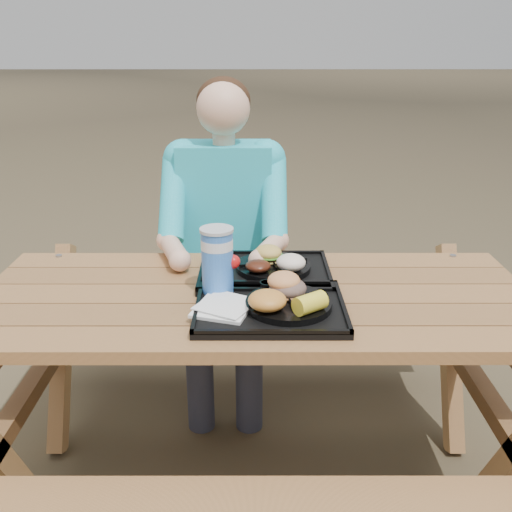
{
  "coord_description": "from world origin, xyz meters",
  "views": [
    {
      "loc": [
        -0.0,
        -1.69,
        1.53
      ],
      "look_at": [
        0.0,
        0.0,
        0.88
      ],
      "focal_mm": 40.0,
      "sensor_mm": 36.0,
      "label": 1
    }
  ],
  "objects": [
    {
      "name": "burger",
      "position": [
        0.04,
        0.19,
        0.83
      ],
      "size": [
        0.1,
        0.1,
        0.09
      ],
      "primitive_type": null,
      "color": "gold",
      "rests_on": "plate_far"
    },
    {
      "name": "mac_cheese",
      "position": [
        0.03,
        -0.2,
        0.82
      ],
      "size": [
        0.11,
        0.11,
        0.06
      ],
      "primitive_type": "ellipsoid",
      "color": "gold",
      "rests_on": "plate_near"
    },
    {
      "name": "condiment_mustard",
      "position": [
        0.1,
        -0.01,
        0.79
      ],
      "size": [
        0.06,
        0.06,
        0.03
      ],
      "primitive_type": "cylinder",
      "color": "gold",
      "rests_on": "tray_near"
    },
    {
      "name": "tray_far",
      "position": [
        0.03,
        0.15,
        0.76
      ],
      "size": [
        0.45,
        0.35,
        0.02
      ],
      "primitive_type": "cube",
      "color": "black",
      "rests_on": "picnic_table"
    },
    {
      "name": "cutlery_far",
      "position": [
        -0.13,
        0.16,
        0.77
      ],
      "size": [
        0.07,
        0.15,
        0.01
      ],
      "primitive_type": "cube",
      "rotation": [
        0.0,
        0.0,
        0.29
      ],
      "color": "black",
      "rests_on": "tray_far"
    },
    {
      "name": "soda_cup",
      "position": [
        -0.12,
        -0.03,
        0.87
      ],
      "size": [
        0.1,
        0.1,
        0.2
      ],
      "primitive_type": "cylinder",
      "color": "blue",
      "rests_on": "tray_near"
    },
    {
      "name": "plate_far",
      "position": [
        0.06,
        0.16,
        0.78
      ],
      "size": [
        0.26,
        0.26,
        0.02
      ],
      "primitive_type": "cylinder",
      "color": "black",
      "rests_on": "tray_far"
    },
    {
      "name": "plate_near",
      "position": [
        0.1,
        -0.14,
        0.78
      ],
      "size": [
        0.26,
        0.26,
        0.02
      ],
      "primitive_type": "cylinder",
      "color": "black",
      "rests_on": "tray_near"
    },
    {
      "name": "picnic_table",
      "position": [
        0.0,
        0.0,
        0.38
      ],
      "size": [
        1.8,
        1.49,
        0.75
      ],
      "primitive_type": null,
      "color": "#999999",
      "rests_on": "ground"
    },
    {
      "name": "napkin_stack",
      "position": [
        -0.1,
        -0.16,
        0.78
      ],
      "size": [
        0.2,
        0.2,
        0.02
      ],
      "primitive_type": "cube",
      "rotation": [
        0.0,
        0.0,
        -0.29
      ],
      "color": "white",
      "rests_on": "tray_near"
    },
    {
      "name": "tray_near",
      "position": [
        0.04,
        -0.14,
        0.76
      ],
      "size": [
        0.45,
        0.35,
        0.02
      ],
      "primitive_type": "cube",
      "color": "black",
      "rests_on": "picnic_table"
    },
    {
      "name": "sandwich",
      "position": [
        0.1,
        -0.1,
        0.85
      ],
      "size": [
        0.11,
        0.11,
        0.11
      ],
      "primitive_type": null,
      "color": "#E48F50",
      "rests_on": "plate_near"
    },
    {
      "name": "condiment_bbq",
      "position": [
        0.04,
        -0.02,
        0.78
      ],
      "size": [
        0.05,
        0.05,
        0.03
      ],
      "primitive_type": "cylinder",
      "color": "black",
      "rests_on": "tray_near"
    },
    {
      "name": "potato_salad",
      "position": [
        0.12,
        0.1,
        0.82
      ],
      "size": [
        0.1,
        0.1,
        0.06
      ],
      "primitive_type": "ellipsoid",
      "color": "white",
      "rests_on": "plate_far"
    },
    {
      "name": "corn_cob",
      "position": [
        0.15,
        -0.21,
        0.82
      ],
      "size": [
        0.13,
        0.13,
        0.06
      ],
      "primitive_type": null,
      "rotation": [
        0.0,
        0.0,
        0.63
      ],
      "color": "yellow",
      "rests_on": "plate_near"
    },
    {
      "name": "baked_beans",
      "position": [
        0.01,
        0.09,
        0.81
      ],
      "size": [
        0.09,
        0.09,
        0.04
      ],
      "primitive_type": "ellipsoid",
      "color": "#451A0D",
      "rests_on": "plate_far"
    },
    {
      "name": "diner",
      "position": [
        -0.13,
        0.6,
        0.64
      ],
      "size": [
        0.48,
        0.84,
        1.28
      ],
      "primitive_type": null,
      "color": "#1B93BD",
      "rests_on": "ground"
    },
    {
      "name": "ground",
      "position": [
        0.0,
        0.0,
        0.0
      ],
      "size": [
        60.0,
        60.0,
        0.0
      ],
      "primitive_type": "plane",
      "color": "#999999",
      "rests_on": "ground"
    }
  ]
}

